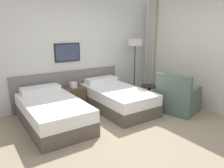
{
  "coord_description": "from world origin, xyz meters",
  "views": [
    {
      "loc": [
        -2.4,
        -2.86,
        1.86
      ],
      "look_at": [
        0.25,
        1.08,
        0.65
      ],
      "focal_mm": 35.0,
      "sensor_mm": 36.0,
      "label": 1
    }
  ],
  "objects_px": {
    "floor_lamp": "(135,48)",
    "side_table": "(149,92)",
    "armchair": "(178,100)",
    "bed_near_window": "(117,98)",
    "nightstand": "(74,97)",
    "bed_near_door": "(52,112)"
  },
  "relations": [
    {
      "from": "armchair",
      "to": "bed_near_window",
      "type": "bearing_deg",
      "value": 32.44
    },
    {
      "from": "floor_lamp",
      "to": "side_table",
      "type": "distance_m",
      "value": 1.35
    },
    {
      "from": "nightstand",
      "to": "bed_near_door",
      "type": "bearing_deg",
      "value": -138.18
    },
    {
      "from": "bed_near_door",
      "to": "side_table",
      "type": "relative_size",
      "value": 3.82
    },
    {
      "from": "nightstand",
      "to": "armchair",
      "type": "distance_m",
      "value": 2.46
    },
    {
      "from": "floor_lamp",
      "to": "side_table",
      "type": "xyz_separation_m",
      "value": [
        -0.24,
        -0.87,
        -1.0
      ]
    },
    {
      "from": "bed_near_door",
      "to": "bed_near_window",
      "type": "relative_size",
      "value": 1.0
    },
    {
      "from": "floor_lamp",
      "to": "side_table",
      "type": "relative_size",
      "value": 3.19
    },
    {
      "from": "nightstand",
      "to": "floor_lamp",
      "type": "bearing_deg",
      "value": -2.0
    },
    {
      "from": "floor_lamp",
      "to": "armchair",
      "type": "height_order",
      "value": "floor_lamp"
    },
    {
      "from": "nightstand",
      "to": "side_table",
      "type": "bearing_deg",
      "value": -30.29
    },
    {
      "from": "floor_lamp",
      "to": "armchair",
      "type": "distance_m",
      "value": 1.89
    },
    {
      "from": "nightstand",
      "to": "armchair",
      "type": "relative_size",
      "value": 0.63
    },
    {
      "from": "bed_near_window",
      "to": "nightstand",
      "type": "height_order",
      "value": "bed_near_window"
    },
    {
      "from": "bed_near_window",
      "to": "floor_lamp",
      "type": "relative_size",
      "value": 1.2
    },
    {
      "from": "side_table",
      "to": "armchair",
      "type": "relative_size",
      "value": 0.51
    },
    {
      "from": "nightstand",
      "to": "armchair",
      "type": "height_order",
      "value": "armchair"
    },
    {
      "from": "nightstand",
      "to": "bed_near_window",
      "type": "bearing_deg",
      "value": -41.82
    },
    {
      "from": "armchair",
      "to": "side_table",
      "type": "bearing_deg",
      "value": 3.08
    },
    {
      "from": "bed_near_door",
      "to": "bed_near_window",
      "type": "distance_m",
      "value": 1.55
    },
    {
      "from": "bed_near_door",
      "to": "floor_lamp",
      "type": "relative_size",
      "value": 1.2
    },
    {
      "from": "bed_near_door",
      "to": "bed_near_window",
      "type": "height_order",
      "value": "same"
    }
  ]
}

